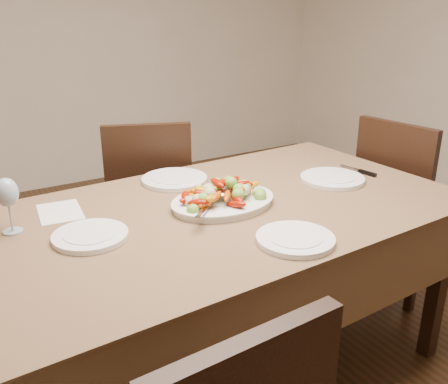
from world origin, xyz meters
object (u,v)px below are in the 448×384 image
(plate_far, at_px, (175,180))
(wine_glass, at_px, (9,204))
(serving_platter, at_px, (223,203))
(plate_right, at_px, (332,179))
(chair_far, at_px, (150,203))
(dining_table, at_px, (224,293))
(chair_right, at_px, (408,206))
(plate_left, at_px, (90,236))
(plate_near, at_px, (295,239))

(plate_far, distance_m, wine_glass, 0.72)
(serving_platter, bearing_deg, plate_right, -0.34)
(serving_platter, height_order, plate_far, serving_platter)
(plate_right, relative_size, wine_glass, 1.34)
(serving_platter, bearing_deg, chair_far, 87.37)
(dining_table, bearing_deg, plate_right, 1.08)
(chair_right, bearing_deg, wine_glass, 79.06)
(dining_table, relative_size, chair_right, 1.94)
(serving_platter, distance_m, plate_right, 0.55)
(chair_far, height_order, plate_left, chair_far)
(chair_right, bearing_deg, plate_near, 103.56)
(dining_table, xyz_separation_m, plate_far, (-0.03, 0.36, 0.39))
(plate_far, bearing_deg, wine_glass, -165.79)
(serving_platter, xyz_separation_m, plate_left, (-0.52, -0.01, -0.00))
(chair_right, bearing_deg, plate_right, 88.96)
(chair_right, relative_size, wine_glass, 4.64)
(dining_table, bearing_deg, wine_glass, 165.68)
(chair_right, relative_size, plate_far, 3.36)
(plate_far, distance_m, plate_near, 0.73)
(plate_left, distance_m, plate_right, 1.07)
(dining_table, distance_m, wine_glass, 0.89)
(chair_right, bearing_deg, plate_far, 69.55)
(chair_right, height_order, plate_left, chair_right)
(plate_near, bearing_deg, plate_left, 146.70)
(plate_left, relative_size, plate_right, 0.90)
(chair_right, distance_m, plate_near, 1.28)
(dining_table, bearing_deg, plate_far, 95.07)
(plate_left, xyz_separation_m, wine_glass, (-0.21, 0.18, 0.09))
(plate_left, height_order, plate_far, same)
(chair_far, distance_m, plate_near, 1.24)
(serving_platter, distance_m, plate_left, 0.52)
(plate_far, bearing_deg, dining_table, -84.93)
(dining_table, distance_m, chair_right, 1.21)
(dining_table, height_order, plate_near, plate_near)
(plate_right, bearing_deg, plate_left, -179.41)
(dining_table, height_order, chair_right, chair_right)
(dining_table, height_order, plate_left, plate_left)
(dining_table, xyz_separation_m, wine_glass, (-0.72, 0.18, 0.48))
(plate_far, height_order, wine_glass, wine_glass)
(plate_left, relative_size, plate_near, 0.96)
(chair_far, xyz_separation_m, plate_right, (0.52, -0.83, 0.29))
(wine_glass, bearing_deg, plate_right, -7.74)
(plate_right, relative_size, plate_near, 1.07)
(dining_table, height_order, wine_glass, wine_glass)
(chair_right, xyz_separation_m, wine_glass, (-1.92, 0.09, 0.39))
(serving_platter, bearing_deg, chair_right, 3.67)
(dining_table, relative_size, plate_near, 7.17)
(wine_glass, bearing_deg, chair_far, 40.60)
(dining_table, height_order, plate_far, plate_far)
(chair_right, bearing_deg, dining_table, 86.18)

